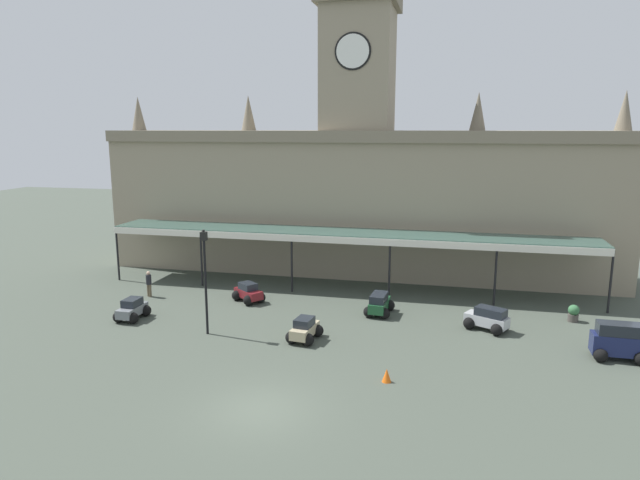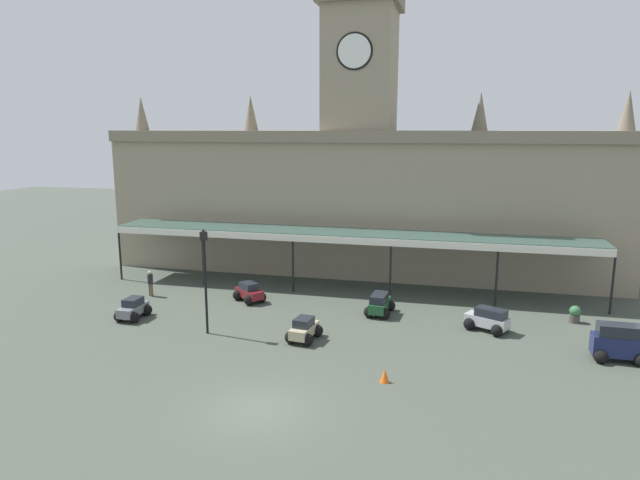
% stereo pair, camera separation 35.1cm
% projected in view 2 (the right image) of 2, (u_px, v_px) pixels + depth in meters
% --- Properties ---
extents(ground_plane, '(140.00, 140.00, 0.00)m').
position_uv_depth(ground_plane, '(258.00, 409.00, 21.54)').
color(ground_plane, '#424A40').
extents(station_building, '(37.05, 5.85, 19.83)m').
position_uv_depth(station_building, '(359.00, 189.00, 41.26)').
color(station_building, gray).
rests_on(station_building, ground).
extents(entrance_canopy, '(32.17, 3.26, 3.93)m').
position_uv_depth(entrance_canopy, '(345.00, 234.00, 36.84)').
color(entrance_canopy, '#38564C').
rests_on(entrance_canopy, ground).
extents(car_grey_sedan, '(1.52, 2.05, 1.19)m').
position_uv_depth(car_grey_sedan, '(133.00, 310.00, 31.79)').
color(car_grey_sedan, slate).
rests_on(car_grey_sedan, ground).
extents(car_navy_van, '(2.41, 1.61, 1.77)m').
position_uv_depth(car_navy_van, '(619.00, 345.00, 25.87)').
color(car_navy_van, '#19214C').
rests_on(car_navy_van, ground).
extents(car_silver_estate, '(2.43, 2.16, 1.27)m').
position_uv_depth(car_silver_estate, '(488.00, 321.00, 29.81)').
color(car_silver_estate, '#B2B5BA').
rests_on(car_silver_estate, ground).
extents(car_beige_sedan, '(1.68, 2.15, 1.19)m').
position_uv_depth(car_beige_sedan, '(304.00, 331.00, 28.53)').
color(car_beige_sedan, tan).
rests_on(car_beige_sedan, ground).
extents(car_maroon_sedan, '(2.25, 2.16, 1.19)m').
position_uv_depth(car_maroon_sedan, '(249.00, 293.00, 34.96)').
color(car_maroon_sedan, maroon).
rests_on(car_maroon_sedan, ground).
extents(car_green_estate, '(1.65, 2.31, 1.27)m').
position_uv_depth(car_green_estate, '(380.00, 305.00, 32.47)').
color(car_green_estate, '#1E512D').
rests_on(car_green_estate, ground).
extents(pedestrian_near_entrance, '(0.36, 0.34, 1.67)m').
position_uv_depth(pedestrian_near_entrance, '(150.00, 282.00, 35.97)').
color(pedestrian_near_entrance, brown).
rests_on(pedestrian_near_entrance, ground).
extents(victorian_lamppost, '(0.30, 0.30, 5.59)m').
position_uv_depth(victorian_lamppost, '(205.00, 270.00, 28.89)').
color(victorian_lamppost, black).
rests_on(victorian_lamppost, ground).
extents(traffic_cone, '(0.40, 0.40, 0.59)m').
position_uv_depth(traffic_cone, '(385.00, 376.00, 23.80)').
color(traffic_cone, orange).
rests_on(traffic_cone, ground).
extents(planter_forecourt_centre, '(0.60, 0.60, 0.96)m').
position_uv_depth(planter_forecourt_centre, '(575.00, 314.00, 31.12)').
color(planter_forecourt_centre, '#47423D').
rests_on(planter_forecourt_centre, ground).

